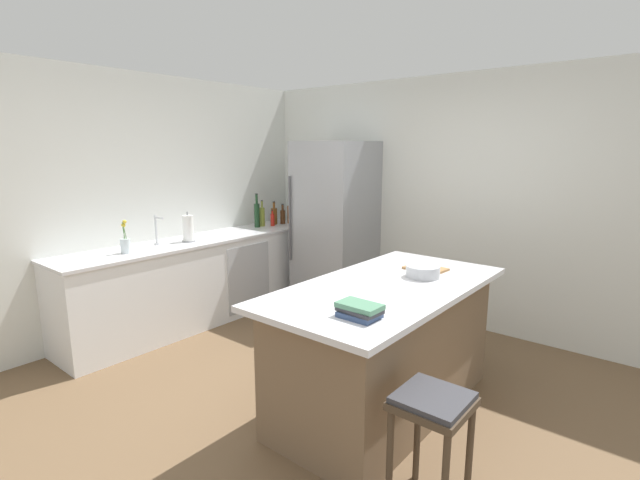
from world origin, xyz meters
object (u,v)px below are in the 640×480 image
at_px(flower_vase, 125,243).
at_px(whiskey_bottle, 274,216).
at_px(paper_towel_roll, 188,229).
at_px(gin_bottle, 292,213).
at_px(mixing_bowl, 423,271).
at_px(refrigerator, 335,226).
at_px(bar_stool, 432,416).
at_px(cookbook_stack, 360,310).
at_px(wine_bottle, 257,214).
at_px(kitchen_island, 385,346).
at_px(olive_oil_bottle, 262,216).
at_px(cutting_board, 426,269).
at_px(hot_sauce_bottle, 272,219).
at_px(sink_faucet, 157,230).
at_px(syrup_bottle, 283,216).
at_px(vinegar_bottle, 290,214).

distance_m(flower_vase, whiskey_bottle, 2.03).
xyz_separation_m(paper_towel_roll, gin_bottle, (-0.05, 1.63, -0.01)).
bearing_deg(mixing_bowl, refrigerator, 145.31).
distance_m(bar_stool, cookbook_stack, 0.66).
distance_m(gin_bottle, cookbook_stack, 3.58).
height_order(refrigerator, wine_bottle, refrigerator).
bearing_deg(kitchen_island, refrigerator, 136.79).
xyz_separation_m(olive_oil_bottle, wine_bottle, (0.01, -0.09, 0.04)).
relative_size(refrigerator, mixing_bowl, 7.82).
xyz_separation_m(flower_vase, cutting_board, (2.45, 1.15, -0.06)).
relative_size(paper_towel_roll, mixing_bowl, 1.26).
bearing_deg(flower_vase, wine_bottle, 93.59).
xyz_separation_m(kitchen_island, hot_sauce_bottle, (-2.46, 1.33, 0.52)).
relative_size(hot_sauce_bottle, wine_bottle, 0.49).
distance_m(cookbook_stack, mixing_bowl, 0.98).
bearing_deg(olive_oil_bottle, gin_bottle, 83.93).
bearing_deg(cookbook_stack, mixing_bowl, 96.35).
relative_size(refrigerator, wine_bottle, 4.70).
distance_m(sink_faucet, whiskey_bottle, 1.64).
bearing_deg(mixing_bowl, syrup_bottle, 155.11).
distance_m(flower_vase, cutting_board, 2.70).
relative_size(whiskey_bottle, mixing_bowl, 1.18).
bearing_deg(wine_bottle, olive_oil_bottle, 93.87).
xyz_separation_m(refrigerator, cutting_board, (1.65, -0.99, -0.03)).
bearing_deg(hot_sauce_bottle, kitchen_island, -28.37).
xyz_separation_m(flower_vase, hot_sauce_bottle, (-0.04, 1.94, -0.01)).
relative_size(syrup_bottle, whiskey_bottle, 0.87).
relative_size(flower_vase, wine_bottle, 0.76).
height_order(bar_stool, mixing_bowl, mixing_bowl).
bearing_deg(olive_oil_bottle, sink_faucet, -89.42).
bearing_deg(syrup_bottle, vinegar_bottle, 62.75).
bearing_deg(vinegar_bottle, wine_bottle, -101.97).
distance_m(vinegar_bottle, cutting_board, 2.68).
bearing_deg(wine_bottle, syrup_bottle, 81.65).
bearing_deg(cookbook_stack, refrigerator, 130.29).
relative_size(gin_bottle, olive_oil_bottle, 0.96).
height_order(bar_stool, cutting_board, cutting_board).
bearing_deg(kitchen_island, cookbook_stack, -71.68).
bearing_deg(refrigerator, vinegar_bottle, 174.32).
bearing_deg(wine_bottle, mixing_bowl, -17.01).
bearing_deg(cutting_board, bar_stool, -61.22).
height_order(flower_vase, mixing_bowl, flower_vase).
distance_m(syrup_bottle, olive_oil_bottle, 0.31).
relative_size(gin_bottle, cookbook_stack, 1.23).
bearing_deg(flower_vase, sink_faucet, 104.62).
height_order(syrup_bottle, mixing_bowl, syrup_bottle).
bearing_deg(cookbook_stack, flower_vase, 179.28).
relative_size(syrup_bottle, wine_bottle, 0.61).
xyz_separation_m(whiskey_bottle, cutting_board, (2.55, -0.88, -0.08)).
bearing_deg(whiskey_bottle, syrup_bottle, 64.91).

